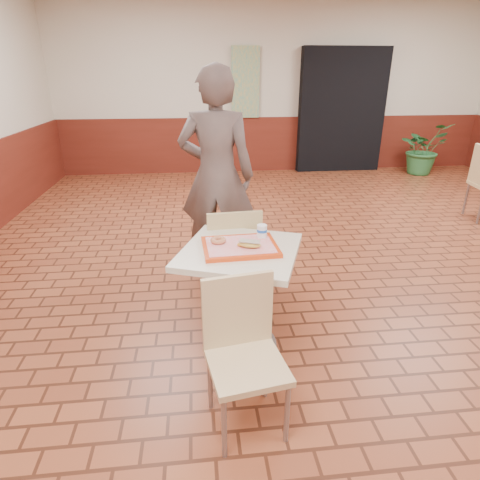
{
  "coord_description": "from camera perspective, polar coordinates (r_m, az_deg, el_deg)",
  "views": [
    {
      "loc": [
        -1.53,
        -2.67,
        1.79
      ],
      "look_at": [
        -1.28,
        -0.37,
        0.81
      ],
      "focal_mm": 30.0,
      "sensor_mm": 36.0,
      "label": 1
    }
  ],
  "objects": [
    {
      "name": "main_table",
      "position": [
        2.65,
        0.0,
        -6.08
      ],
      "size": [
        0.71,
        0.71,
        0.75
      ],
      "rotation": [
        0.0,
        0.0,
        -0.36
      ],
      "color": "beige",
      "rests_on": "ground"
    },
    {
      "name": "serving_tray",
      "position": [
        2.53,
        -0.0,
        -0.95
      ],
      "size": [
        0.47,
        0.36,
        0.03
      ],
      "rotation": [
        0.0,
        0.0,
        0.05
      ],
      "color": "red",
      "rests_on": "main_table"
    },
    {
      "name": "chair_main_front",
      "position": [
        2.16,
        0.45,
        -14.9
      ],
      "size": [
        0.44,
        0.44,
        0.83
      ],
      "rotation": [
        0.0,
        0.0,
        0.17
      ],
      "color": "tan",
      "rests_on": "ground"
    },
    {
      "name": "paper_cup",
      "position": [
        2.63,
        3.14,
        1.31
      ],
      "size": [
        0.07,
        0.07,
        0.08
      ],
      "rotation": [
        0.0,
        0.0,
        0.12
      ],
      "color": "white",
      "rests_on": "serving_tray"
    },
    {
      "name": "promo_poster",
      "position": [
        7.67,
        0.78,
        21.48
      ],
      "size": [
        0.5,
        0.03,
        1.2
      ],
      "primitive_type": "cube",
      "color": "gray",
      "rests_on": "wainscot_band"
    },
    {
      "name": "corridor_doorway",
      "position": [
        8.06,
        14.24,
        17.33
      ],
      "size": [
        1.6,
        0.22,
        2.2
      ],
      "primitive_type": "cube",
      "color": "black",
      "rests_on": "ground"
    },
    {
      "name": "customer",
      "position": [
        3.62,
        -3.35,
        9.12
      ],
      "size": [
        0.75,
        0.56,
        1.86
      ],
      "primitive_type": "imported",
      "rotation": [
        0.0,
        0.0,
        2.96
      ],
      "color": "brown",
      "rests_on": "ground"
    },
    {
      "name": "room_shell",
      "position": [
        3.09,
        24.45,
        15.62
      ],
      "size": [
        8.01,
        10.01,
        3.01
      ],
      "color": "brown",
      "rests_on": "ground"
    },
    {
      "name": "ring_donut",
      "position": [
        2.56,
        -3.12,
        -0.03
      ],
      "size": [
        0.12,
        0.12,
        0.03
      ],
      "primitive_type": "torus",
      "rotation": [
        0.0,
        0.0,
        -0.2
      ],
      "color": "#B86A43",
      "rests_on": "serving_tray"
    },
    {
      "name": "long_john_donut",
      "position": [
        2.48,
        1.3,
        -0.59
      ],
      "size": [
        0.16,
        0.12,
        0.05
      ],
      "rotation": [
        0.0,
        0.0,
        -0.38
      ],
      "color": "gold",
      "rests_on": "serving_tray"
    },
    {
      "name": "potted_plant",
      "position": [
        8.32,
        24.58,
        11.74
      ],
      "size": [
        1.02,
        0.95,
        0.93
      ],
      "primitive_type": "imported",
      "rotation": [
        0.0,
        0.0,
        0.32
      ],
      "color": "#2A6A34",
      "rests_on": "ground"
    },
    {
      "name": "wainscot_band",
      "position": [
        3.34,
        21.69,
        -1.51
      ],
      "size": [
        8.0,
        10.0,
        1.0
      ],
      "color": "#541A10",
      "rests_on": "ground"
    },
    {
      "name": "chair_main_back",
      "position": [
        3.08,
        -1.05,
        -2.16
      ],
      "size": [
        0.43,
        0.43,
        0.87
      ],
      "rotation": [
        0.0,
        0.0,
        3.22
      ],
      "color": "tan",
      "rests_on": "ground"
    }
  ]
}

